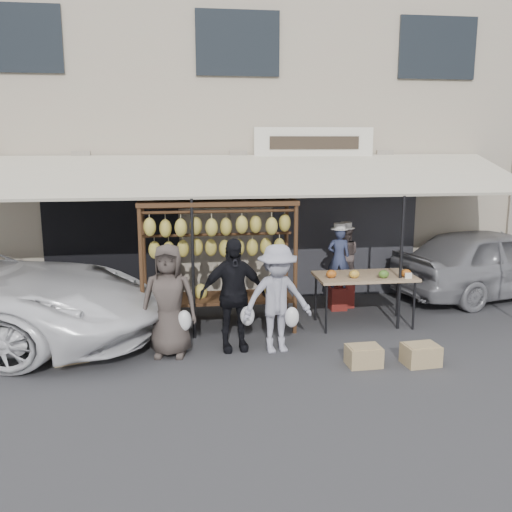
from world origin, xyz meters
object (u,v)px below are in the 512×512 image
at_px(vendor_left, 339,258).
at_px(sedan, 492,262).
at_px(customer_left, 169,301).
at_px(crate_near_a, 364,356).
at_px(crate_near_b, 421,355).
at_px(customer_mid, 233,295).
at_px(crate_far, 70,351).
at_px(produce_table, 365,277).
at_px(vendor_right, 345,255).
at_px(customer_right, 277,299).
at_px(banana_rack, 218,240).

xyz_separation_m(vendor_left, sedan, (3.42, 0.49, -0.29)).
bearing_deg(customer_left, crate_near_a, -7.16).
bearing_deg(crate_near_b, customer_mid, 159.26).
height_order(crate_near_b, crate_far, crate_near_b).
xyz_separation_m(produce_table, customer_mid, (-2.39, -0.85, 0.01)).
bearing_deg(sedan, customer_mid, 98.21).
relative_size(produce_table, crate_near_a, 3.55).
bearing_deg(produce_table, vendor_left, 100.58).
height_order(produce_table, vendor_right, vendor_right).
bearing_deg(crate_far, vendor_left, 23.28).
bearing_deg(produce_table, customer_right, -149.35).
distance_m(vendor_left, customer_right, 2.55).
bearing_deg(customer_left, produce_table, 25.10).
xyz_separation_m(customer_right, crate_near_a, (1.14, -0.74, -0.69)).
bearing_deg(customer_right, customer_mid, 157.99).
bearing_deg(crate_near_b, crate_far, 170.42).
bearing_deg(crate_far, crate_near_b, -9.58).
height_order(customer_mid, crate_near_a, customer_mid).
distance_m(customer_left, customer_right, 1.63).
distance_m(customer_left, crate_near_a, 2.97).
relative_size(banana_rack, vendor_left, 2.24).
relative_size(produce_table, customer_mid, 0.97).
height_order(crate_near_a, sedan, sedan).
distance_m(produce_table, customer_right, 2.01).
height_order(vendor_left, sedan, vendor_left).
bearing_deg(produce_table, banana_rack, 177.64).
height_order(vendor_right, crate_near_a, vendor_right).
bearing_deg(crate_near_a, crate_far, 169.64).
xyz_separation_m(vendor_left, customer_left, (-3.17, -1.96, -0.16)).
xyz_separation_m(produce_table, crate_far, (-4.82, -1.00, -0.72)).
bearing_deg(vendor_right, customer_left, 45.88).
xyz_separation_m(customer_left, customer_right, (1.63, -0.06, -0.02)).
xyz_separation_m(vendor_right, customer_right, (-1.72, -2.19, -0.19)).
relative_size(customer_left, crate_near_b, 3.44).
distance_m(banana_rack, customer_mid, 1.19).
distance_m(banana_rack, sedan, 5.99).
xyz_separation_m(crate_far, sedan, (8.06, 2.49, 0.58)).
bearing_deg(produce_table, sedan, 24.76).
height_order(crate_near_a, crate_far, crate_far).
bearing_deg(crate_near_a, crate_near_b, -5.54).
relative_size(customer_mid, crate_near_a, 3.66).
relative_size(vendor_right, customer_right, 0.67).
height_order(banana_rack, sedan, banana_rack).
relative_size(produce_table, customer_right, 1.02).
bearing_deg(produce_table, vendor_right, 90.53).
xyz_separation_m(customer_right, crate_far, (-3.09, 0.03, -0.69)).
bearing_deg(crate_near_b, vendor_left, 98.53).
distance_m(customer_mid, crate_near_a, 2.15).
relative_size(vendor_left, customer_right, 0.69).
height_order(vendor_right, customer_mid, customer_mid).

